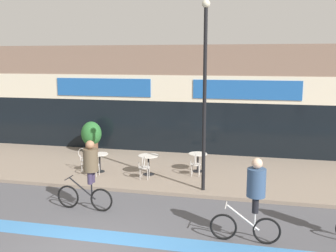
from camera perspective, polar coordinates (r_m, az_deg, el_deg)
name	(u,v)px	position (r m, az deg, el deg)	size (l,w,h in m)	color
sidewalk_slab	(157,169)	(15.96, -1.58, -6.31)	(40.00, 5.50, 0.12)	gray
storefront_facade	(180,97)	(20.02, 1.75, 4.22)	(40.00, 4.06, 5.08)	#7F6656
bike_lane_stripe	(99,236)	(10.61, -10.01, -15.42)	(36.00, 0.70, 0.01)	#3D7AB7
bistro_table_0	(100,159)	(15.51, -9.89, -4.74)	(0.67, 0.67, 0.72)	black
bistro_table_1	(149,161)	(14.94, -2.84, -5.06)	(0.77, 0.77, 0.75)	black
bistro_table_2	(198,159)	(15.37, 4.35, -4.74)	(0.73, 0.73, 0.72)	black
cafe_chair_0_near	(93,163)	(14.96, -10.82, -5.30)	(0.41, 0.58, 0.90)	#B7B2AD
cafe_chair_0_side	(85,158)	(15.77, -11.99, -4.56)	(0.59, 0.44, 0.90)	#B7B2AD
cafe_chair_1_near	(144,166)	(14.36, -3.50, -5.78)	(0.43, 0.59, 0.90)	#B7B2AD
cafe_chair_2_near	(195,163)	(14.77, 4.00, -5.35)	(0.42, 0.59, 0.90)	#B7B2AD
planter_pot	(91,136)	(18.72, -11.06, -1.36)	(0.94, 0.94, 1.46)	brown
lamp_post	(205,86)	(12.76, 5.35, 5.84)	(0.26, 0.26, 6.17)	black
cyclist_1	(254,194)	(9.86, 12.31, -9.57)	(1.74, 0.48, 2.16)	black
cyclist_2	(89,171)	(11.88, -11.40, -6.37)	(1.80, 0.49, 2.14)	black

